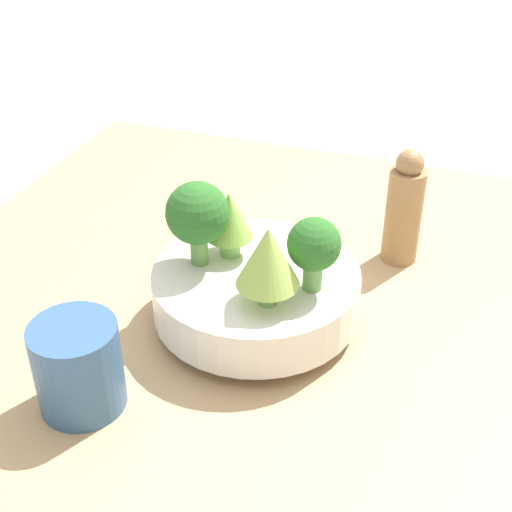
{
  "coord_description": "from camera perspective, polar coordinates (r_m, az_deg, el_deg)",
  "views": [
    {
      "loc": [
        -0.17,
        0.6,
        0.52
      ],
      "look_at": [
        0.03,
        0.02,
        0.12
      ],
      "focal_mm": 50.0,
      "sensor_mm": 36.0,
      "label": 1
    }
  ],
  "objects": [
    {
      "name": "bowl",
      "position": [
        0.76,
        -0.0,
        -2.94
      ],
      "size": [
        0.22,
        0.22,
        0.06
      ],
      "color": "silver",
      "rests_on": "table"
    },
    {
      "name": "broccoli_floret_right",
      "position": [
        0.73,
        -4.71,
        3.33
      ],
      "size": [
        0.07,
        0.07,
        0.09
      ],
      "color": "#609347",
      "rests_on": "bowl"
    },
    {
      "name": "broccoli_floret_left",
      "position": [
        0.69,
        4.66,
        0.75
      ],
      "size": [
        0.05,
        0.05,
        0.08
      ],
      "color": "#609347",
      "rests_on": "bowl"
    },
    {
      "name": "ground_plane",
      "position": [
        0.81,
        2.43,
        -6.76
      ],
      "size": [
        6.0,
        6.0,
        0.0
      ],
      "primitive_type": "plane",
      "color": "silver"
    },
    {
      "name": "cup",
      "position": [
        0.67,
        -14.04,
        -8.58
      ],
      "size": [
        0.08,
        0.08,
        0.09
      ],
      "color": "#33567F",
      "rests_on": "table"
    },
    {
      "name": "romanesco_piece_far",
      "position": [
        0.67,
        1.02,
        -0.15
      ],
      "size": [
        0.06,
        0.06,
        0.08
      ],
      "color": "#6BA34C",
      "rests_on": "bowl"
    },
    {
      "name": "romanesco_piece_near",
      "position": [
        0.75,
        -2.11,
        3.14
      ],
      "size": [
        0.05,
        0.05,
        0.07
      ],
      "color": "#7AB256",
      "rests_on": "bowl"
    },
    {
      "name": "pepper_mill",
      "position": [
        0.86,
        11.76,
        3.69
      ],
      "size": [
        0.04,
        0.04,
        0.14
      ],
      "color": "#997047",
      "rests_on": "table"
    },
    {
      "name": "table",
      "position": [
        0.8,
        2.46,
        -5.67
      ],
      "size": [
        0.89,
        0.84,
        0.04
      ],
      "color": "tan",
      "rests_on": "ground_plane"
    }
  ]
}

